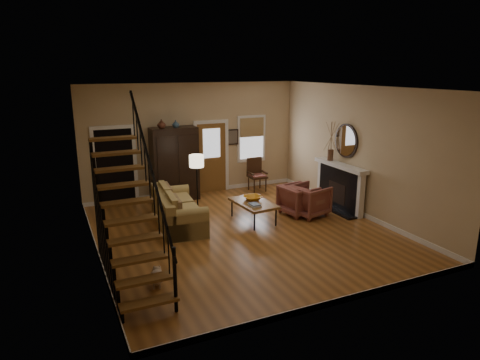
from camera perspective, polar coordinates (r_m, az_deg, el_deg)
name	(u,v)px	position (r m, az deg, el deg)	size (l,w,h in m)	color
room	(200,156)	(11.03, -5.38, 3.15)	(7.00, 7.33, 3.30)	#9B5E27
staircase	(128,196)	(7.55, -14.70, -2.02)	(0.94, 2.80, 3.20)	brown
fireplace	(341,182)	(11.79, 13.31, -0.26)	(0.33, 1.95, 2.30)	black
armoire	(175,164)	(12.34, -8.72, 2.13)	(1.30, 0.60, 2.10)	black
vase_a	(161,124)	(11.95, -10.43, 7.37)	(0.24, 0.24, 0.25)	#4C2619
vase_b	(176,124)	(12.06, -8.57, 7.42)	(0.20, 0.20, 0.21)	#334C60
sofa	(178,209)	(10.45, -8.25, -3.82)	(0.96, 2.21, 0.82)	#AA8E4D
coffee_table	(253,211)	(10.66, 1.78, -4.21)	(0.76, 1.30, 0.50)	brown
bowl	(253,198)	(10.72, 1.68, -2.41)	(0.44, 0.44, 0.11)	orange
books	(254,205)	(10.27, 1.94, -3.33)	(0.24, 0.32, 0.06)	beige
armchair_left	(309,200)	(11.17, 9.18, -2.68)	(0.86, 0.88, 0.81)	maroon
armchair_right	(299,200)	(11.23, 7.81, -2.61)	(0.83, 0.85, 0.78)	maroon
floor_lamp	(197,186)	(10.92, -5.73, -0.79)	(0.37, 0.37, 1.60)	black
side_chair	(257,175)	(13.19, 2.32, 0.69)	(0.54, 0.54, 1.02)	#3E2513
dog	(157,278)	(7.80, -11.02, -12.72)	(0.25, 0.42, 0.31)	tan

